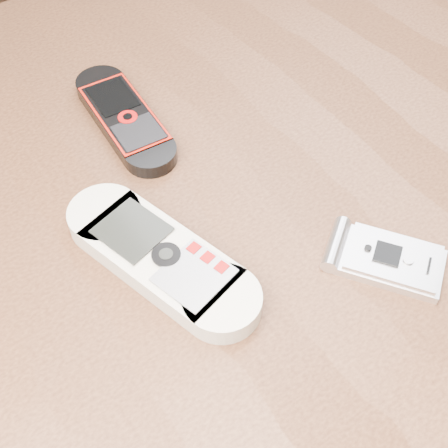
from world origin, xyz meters
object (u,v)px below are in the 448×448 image
(nokia_white, at_px, (160,257))
(nokia_black_red, at_px, (124,117))
(motorola_razr, at_px, (389,259))
(table, at_px, (220,305))

(nokia_white, relative_size, nokia_black_red, 1.17)
(nokia_black_red, xyz_separation_m, motorola_razr, (0.08, -0.25, -0.00))
(table, relative_size, nokia_white, 6.84)
(nokia_black_red, bearing_deg, motorola_razr, -66.65)
(nokia_white, height_order, motorola_razr, nokia_white)
(table, bearing_deg, motorola_razr, -47.54)
(nokia_white, bearing_deg, table, -16.45)
(nokia_white, xyz_separation_m, motorola_razr, (0.14, -0.10, -0.00))
(motorola_razr, bearing_deg, nokia_black_red, 74.22)
(nokia_white, relative_size, motorola_razr, 1.97)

